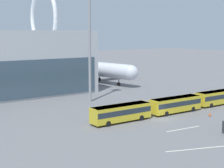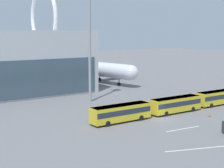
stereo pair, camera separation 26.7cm
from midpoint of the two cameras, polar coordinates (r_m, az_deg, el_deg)
The scene contains 11 objects.
ground_plane at distance 65.26m, azimuth 8.63°, elevation -5.81°, with size 440.00×440.00×0.00m, color slate.
airliner_at_gate_far at distance 111.98m, azimuth -2.90°, elevation 2.58°, with size 36.77×35.52×14.40m.
shuttle_bus_0 at distance 62.20m, azimuth 1.60°, elevation -4.67°, with size 11.92×2.90×3.14m.
shuttle_bus_1 at distance 70.52m, azimuth 10.62°, elevation -3.24°, with size 11.94×2.95×3.14m.
shuttle_bus_2 at distance 80.55m, azimuth 17.30°, elevation -2.02°, with size 11.94×2.98×3.14m.
floodlight_mast at distance 79.56m, azimuth -3.67°, elevation 9.50°, with size 2.32×2.32×29.10m.
lane_stripe_1 at distance 59.46m, azimuth 11.81°, elevation -7.31°, with size 7.11×0.25×0.01m, color silver.
lane_stripe_2 at distance 71.18m, azimuth 6.05°, elevation -4.55°, with size 9.90×0.25×0.01m, color silver.
lane_stripe_4 at distance 50.03m, azimuth 13.87°, elevation -10.43°, with size 9.25×0.25×0.01m, color silver.
lane_stripe_5 at distance 78.95m, azimuth 14.73°, elevation -3.49°, with size 11.49×0.25×0.01m, color silver.
traffic_cone_1 at distance 69.30m, azimuth 16.04°, elevation -4.87°, with size 0.53×0.53×0.81m.
Camera 2 is at (-43.43, -45.97, 16.03)m, focal length 55.00 mm.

